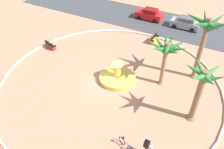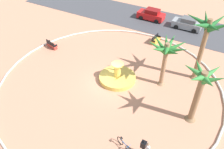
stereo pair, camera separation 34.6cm
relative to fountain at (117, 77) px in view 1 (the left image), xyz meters
The scene contains 13 objects.
ground_plane 1.04m from the fountain, 113.65° to the right, with size 80.00×80.00×0.00m, color tan.
plaza_curb 1.01m from the fountain, 113.65° to the right, with size 22.46×22.46×0.20m, color silver.
street_asphalt 14.73m from the fountain, 91.55° to the left, with size 48.00×8.00×0.03m, color #424247.
fountain is the anchor object (origin of this frame).
palm_tree_near_fountain 9.47m from the fountain, 31.92° to the left, with size 4.35×4.05×6.94m.
palm_tree_by_curb 5.80m from the fountain, 20.71° to the left, with size 3.78×3.92×5.08m.
palm_tree_mid_plaza 8.92m from the fountain, 10.95° to the right, with size 3.30×3.21×5.47m.
bench_east 8.95m from the fountain, 84.89° to the left, with size 0.69×1.65×1.00m.
bench_west 10.12m from the fountain, behind, with size 1.67×0.86×1.00m.
bicycle_by_lamppost 8.19m from the fountain, 57.71° to the right, with size 1.62×0.73×0.94m.
person_cyclist_helmet 9.14m from the fountain, 47.57° to the right, with size 0.39×0.41×1.63m.
parked_car_leftmost 15.14m from the fountain, 98.93° to the left, with size 4.00×1.92×1.67m.
parked_car_second 15.06m from the fountain, 77.81° to the left, with size 4.01×1.95×1.67m.
Camera 1 is at (8.71, -15.54, 15.60)m, focal length 36.95 mm.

